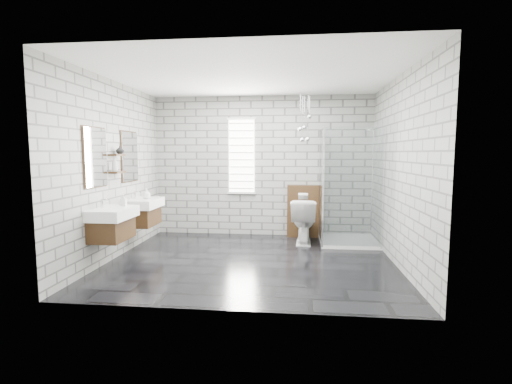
% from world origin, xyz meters
% --- Properties ---
extents(floor, '(4.20, 3.60, 0.02)m').
position_xyz_m(floor, '(0.00, 0.00, -0.01)').
color(floor, black).
rests_on(floor, ground).
extents(ceiling, '(4.20, 3.60, 0.02)m').
position_xyz_m(ceiling, '(0.00, 0.00, 2.71)').
color(ceiling, white).
rests_on(ceiling, wall_back).
extents(wall_back, '(4.20, 0.02, 2.70)m').
position_xyz_m(wall_back, '(0.00, 1.81, 1.35)').
color(wall_back, '#9A9A95').
rests_on(wall_back, floor).
extents(wall_front, '(4.20, 0.02, 2.70)m').
position_xyz_m(wall_front, '(0.00, -1.81, 1.35)').
color(wall_front, '#9A9A95').
rests_on(wall_front, floor).
extents(wall_left, '(0.02, 3.60, 2.70)m').
position_xyz_m(wall_left, '(-2.11, 0.00, 1.35)').
color(wall_left, '#9A9A95').
rests_on(wall_left, floor).
extents(wall_right, '(0.02, 3.60, 2.70)m').
position_xyz_m(wall_right, '(2.11, 0.00, 1.35)').
color(wall_right, '#9A9A95').
rests_on(wall_right, floor).
extents(vanity_left, '(0.47, 0.70, 1.57)m').
position_xyz_m(vanity_left, '(-1.91, -0.56, 0.76)').
color(vanity_left, '#3F2813').
rests_on(vanity_left, wall_left).
extents(vanity_right, '(0.47, 0.70, 1.57)m').
position_xyz_m(vanity_right, '(-1.91, 0.50, 0.76)').
color(vanity_right, '#3F2813').
rests_on(vanity_right, wall_left).
extents(shelf_lower, '(0.14, 0.30, 0.03)m').
position_xyz_m(shelf_lower, '(-2.03, -0.05, 1.32)').
color(shelf_lower, '#3F2813').
rests_on(shelf_lower, wall_left).
extents(shelf_upper, '(0.14, 0.30, 0.03)m').
position_xyz_m(shelf_upper, '(-2.03, -0.05, 1.58)').
color(shelf_upper, '#3F2813').
rests_on(shelf_upper, wall_left).
extents(window, '(0.56, 0.05, 1.48)m').
position_xyz_m(window, '(-0.40, 1.78, 1.55)').
color(window, white).
rests_on(window, wall_back).
extents(cistern_panel, '(0.60, 0.20, 1.00)m').
position_xyz_m(cistern_panel, '(0.80, 1.70, 0.50)').
color(cistern_panel, '#3F2813').
rests_on(cistern_panel, floor).
extents(flush_plate, '(0.18, 0.01, 0.12)m').
position_xyz_m(flush_plate, '(0.80, 1.60, 0.80)').
color(flush_plate, silver).
rests_on(flush_plate, cistern_panel).
extents(shower_enclosure, '(1.00, 1.00, 2.03)m').
position_xyz_m(shower_enclosure, '(1.50, 1.18, 0.50)').
color(shower_enclosure, white).
rests_on(shower_enclosure, floor).
extents(pendant_cluster, '(0.25, 0.27, 0.90)m').
position_xyz_m(pendant_cluster, '(0.80, 1.37, 2.02)').
color(pendant_cluster, silver).
rests_on(pendant_cluster, ceiling).
extents(toilet, '(0.47, 0.80, 0.80)m').
position_xyz_m(toilet, '(0.80, 1.22, 0.40)').
color(toilet, white).
rests_on(toilet, floor).
extents(soap_bottle_a, '(0.08, 0.08, 0.17)m').
position_xyz_m(soap_bottle_a, '(-1.82, -0.32, 0.93)').
color(soap_bottle_a, '#B2B2B2').
rests_on(soap_bottle_a, vanity_left).
extents(soap_bottle_b, '(0.15, 0.15, 0.17)m').
position_xyz_m(soap_bottle_b, '(-1.83, 0.53, 0.93)').
color(soap_bottle_b, '#B2B2B2').
rests_on(soap_bottle_b, vanity_right).
extents(soap_bottle_c, '(0.11, 0.11, 0.22)m').
position_xyz_m(soap_bottle_c, '(-2.02, -0.15, 1.45)').
color(soap_bottle_c, '#B2B2B2').
rests_on(soap_bottle_c, shelf_lower).
extents(vase, '(0.14, 0.14, 0.12)m').
position_xyz_m(vase, '(-2.02, 0.04, 1.66)').
color(vase, '#B2B2B2').
rests_on(vase, shelf_upper).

